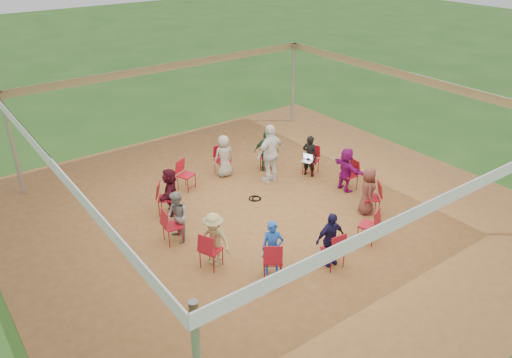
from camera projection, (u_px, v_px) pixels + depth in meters
ground at (269, 213)px, 13.32m from camera, size 80.00×80.00×0.00m
dirt_patch at (269, 213)px, 13.32m from camera, size 13.00×13.00×0.00m
tent at (270, 130)px, 12.25m from camera, size 10.33×10.33×3.00m
chair_0 at (311, 160)px, 15.21m from camera, size 0.57×0.56×0.90m
chair_1 at (266, 156)px, 15.53m from camera, size 0.60×0.60×0.90m
chair_2 at (222, 161)px, 15.20m from camera, size 0.46×0.48×0.90m
chair_3 at (186, 175)px, 14.31m from camera, size 0.56×0.57×0.90m
chair_4 at (166, 198)px, 13.10m from camera, size 0.60×0.60×0.90m
chair_5 at (173, 226)px, 11.90m from camera, size 0.48×0.46×0.90m
chair_6 at (211, 250)px, 11.03m from camera, size 0.57×0.56×0.90m
chair_7 at (273, 259)px, 10.71m from camera, size 0.60×0.60×0.90m
chair_8 at (333, 249)px, 11.04m from camera, size 0.46×0.48×0.90m
chair_9 at (368, 225)px, 11.93m from camera, size 0.56×0.57×0.90m
chair_10 at (371, 198)px, 13.14m from camera, size 0.60×0.60×0.90m
chair_11 at (349, 175)px, 14.34m from camera, size 0.48×0.46×0.90m
person_seated_0 at (310, 156)px, 15.02m from camera, size 0.48×0.56×1.30m
person_seated_1 at (267, 151)px, 15.32m from camera, size 0.85×0.76×1.30m
person_seated_2 at (224, 156)px, 15.01m from camera, size 0.67×0.42×1.30m
person_seated_3 at (170, 192)px, 13.01m from camera, size 1.07×1.24×1.30m
person_seated_4 at (177, 217)px, 11.86m from camera, size 0.43×0.67×1.30m
person_seated_5 at (214, 240)px, 11.03m from camera, size 0.72×0.94×1.30m
person_seated_6 at (273, 248)px, 10.73m from camera, size 0.57×0.53×1.30m
person_seated_7 at (330, 239)px, 11.04m from camera, size 0.80×0.47×1.30m
person_seated_8 at (368, 191)px, 13.04m from camera, size 0.66×0.72×1.30m
person_seated_9 at (346, 169)px, 14.19m from camera, size 0.57×1.25×1.30m
standing_person at (271, 154)px, 14.57m from camera, size 1.10×0.65×1.79m
cable_coil at (255, 198)px, 13.97m from camera, size 0.40×0.40×0.03m
laptop at (307, 159)px, 14.92m from camera, size 0.38×0.41×0.23m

